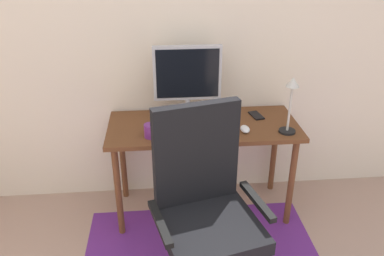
% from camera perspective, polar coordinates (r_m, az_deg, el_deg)
% --- Properties ---
extents(wall_back, '(6.00, 0.10, 2.60)m').
position_cam_1_polar(wall_back, '(2.82, -5.13, 14.11)').
color(wall_back, beige).
rests_on(wall_back, ground).
extents(desk, '(1.31, 0.55, 0.72)m').
position_cam_1_polar(desk, '(2.74, 1.62, -1.08)').
color(desk, brown).
rests_on(desk, ground).
extents(monitor, '(0.47, 0.18, 0.52)m').
position_cam_1_polar(monitor, '(2.70, -0.69, 7.55)').
color(monitor, '#B2B2B7').
rests_on(monitor, desk).
extents(keyboard, '(0.43, 0.13, 0.02)m').
position_cam_1_polar(keyboard, '(2.53, 0.49, -1.09)').
color(keyboard, black).
rests_on(keyboard, desk).
extents(computer_mouse, '(0.06, 0.10, 0.03)m').
position_cam_1_polar(computer_mouse, '(2.62, 7.70, -0.15)').
color(computer_mouse, white).
rests_on(computer_mouse, desk).
extents(coffee_cup, '(0.09, 0.09, 0.09)m').
position_cam_1_polar(coffee_cup, '(2.53, -6.05, -0.40)').
color(coffee_cup, '#6B287A').
rests_on(coffee_cup, desk).
extents(cell_phone, '(0.10, 0.15, 0.01)m').
position_cam_1_polar(cell_phone, '(2.86, 9.32, 1.83)').
color(cell_phone, black).
rests_on(cell_phone, desk).
extents(desk_lamp, '(0.11, 0.11, 0.38)m').
position_cam_1_polar(desk_lamp, '(2.57, 14.19, 4.22)').
color(desk_lamp, black).
rests_on(desk_lamp, desk).
extents(office_chair, '(0.64, 0.60, 1.13)m').
position_cam_1_polar(office_chair, '(2.17, 1.90, -13.48)').
color(office_chair, slate).
rests_on(office_chair, ground).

